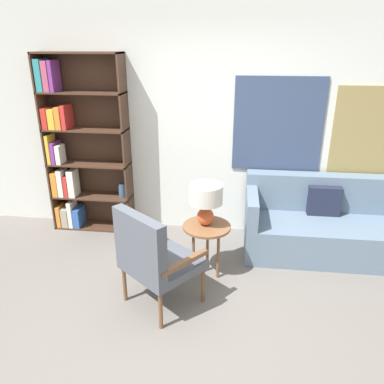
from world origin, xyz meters
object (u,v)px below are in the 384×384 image
Objects in this scene: side_table at (207,231)px; bookshelf at (77,151)px; armchair at (152,255)px; table_lamp at (206,199)px; couch at (323,225)px.

bookshelf is at bearing 152.31° from side_table.
armchair is 0.80m from table_lamp.
armchair is at bearing -144.23° from couch.
bookshelf is 1.97m from side_table.
bookshelf is at bearing 175.16° from couch.
bookshelf reaches higher than armchair.
side_table is (-1.28, -0.63, 0.17)m from couch.
couch is (1.71, 1.23, -0.24)m from armchair.
table_lamp reaches higher than armchair.
bookshelf is at bearing 130.25° from armchair.
side_table is at bearing 54.54° from armchair.
couch is at bearing 35.77° from armchair.
couch is (2.96, -0.25, -0.70)m from bookshelf.
bookshelf is at bearing 152.63° from table_lamp.
side_table is at bearing -27.69° from bookshelf.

